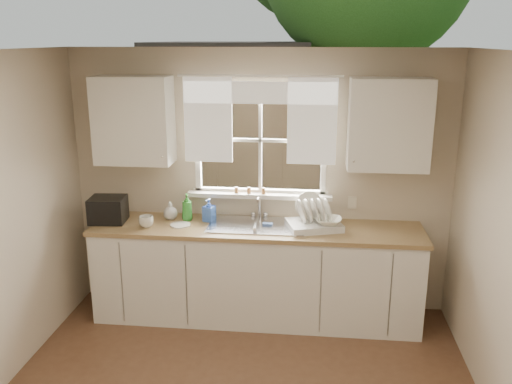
# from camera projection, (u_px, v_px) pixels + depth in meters

# --- Properties ---
(room_walls) EXTENTS (3.62, 4.02, 2.50)m
(room_walls) POSITION_uv_depth(u_px,v_px,m) (225.00, 273.00, 3.21)
(room_walls) COLOR beige
(room_walls) RESTS_ON ground
(ceiling) EXTENTS (3.60, 4.00, 0.02)m
(ceiling) POSITION_uv_depth(u_px,v_px,m) (223.00, 53.00, 2.92)
(ceiling) COLOR silver
(ceiling) RESTS_ON room_walls
(window) EXTENTS (1.38, 0.16, 1.06)m
(window) POSITION_uv_depth(u_px,v_px,m) (260.00, 158.00, 5.11)
(window) COLOR white
(window) RESTS_ON room_walls
(curtains) EXTENTS (1.50, 0.03, 0.81)m
(curtains) POSITION_uv_depth(u_px,v_px,m) (260.00, 111.00, 4.94)
(curtains) COLOR white
(curtains) RESTS_ON room_walls
(base_cabinets) EXTENTS (3.00, 0.62, 0.87)m
(base_cabinets) POSITION_uv_depth(u_px,v_px,m) (256.00, 274.00, 5.09)
(base_cabinets) COLOR white
(base_cabinets) RESTS_ON ground
(countertop) EXTENTS (3.04, 0.65, 0.04)m
(countertop) POSITION_uv_depth(u_px,v_px,m) (256.00, 229.00, 4.97)
(countertop) COLOR #98794C
(countertop) RESTS_ON base_cabinets
(upper_cabinet_left) EXTENTS (0.70, 0.33, 0.80)m
(upper_cabinet_left) POSITION_uv_depth(u_px,v_px,m) (134.00, 120.00, 4.96)
(upper_cabinet_left) COLOR white
(upper_cabinet_left) RESTS_ON room_walls
(upper_cabinet_right) EXTENTS (0.70, 0.33, 0.80)m
(upper_cabinet_right) POSITION_uv_depth(u_px,v_px,m) (389.00, 124.00, 4.73)
(upper_cabinet_right) COLOR white
(upper_cabinet_right) RESTS_ON room_walls
(wall_outlet) EXTENTS (0.08, 0.01, 0.12)m
(wall_outlet) POSITION_uv_depth(u_px,v_px,m) (352.00, 202.00, 5.12)
(wall_outlet) COLOR beige
(wall_outlet) RESTS_ON room_walls
(sill_jars) EXTENTS (0.30, 0.04, 0.06)m
(sill_jars) POSITION_uv_depth(u_px,v_px,m) (250.00, 190.00, 5.15)
(sill_jars) COLOR brown
(sill_jars) RESTS_ON window
(sink) EXTENTS (0.88, 0.52, 0.40)m
(sink) POSITION_uv_depth(u_px,v_px,m) (257.00, 233.00, 5.01)
(sink) COLOR #B7B7BC
(sink) RESTS_ON countertop
(dish_rack) EXTENTS (0.55, 0.47, 0.31)m
(dish_rack) POSITION_uv_depth(u_px,v_px,m) (314.00, 220.00, 4.91)
(dish_rack) COLOR silver
(dish_rack) RESTS_ON countertop
(bowl) EXTENTS (0.24, 0.24, 0.06)m
(bowl) POSITION_uv_depth(u_px,v_px,m) (329.00, 221.00, 4.84)
(bowl) COLOR white
(bowl) RESTS_ON dish_rack
(soap_bottle_a) EXTENTS (0.13, 0.13, 0.26)m
(soap_bottle_a) POSITION_uv_depth(u_px,v_px,m) (187.00, 207.00, 5.10)
(soap_bottle_a) COLOR #2D872C
(soap_bottle_a) RESTS_ON countertop
(soap_bottle_b) EXTENTS (0.13, 0.13, 0.22)m
(soap_bottle_b) POSITION_uv_depth(u_px,v_px,m) (209.00, 210.00, 5.09)
(soap_bottle_b) COLOR blue
(soap_bottle_b) RESTS_ON countertop
(soap_bottle_c) EXTENTS (0.14, 0.14, 0.17)m
(soap_bottle_c) POSITION_uv_depth(u_px,v_px,m) (170.00, 211.00, 5.15)
(soap_bottle_c) COLOR beige
(soap_bottle_c) RESTS_ON countertop
(saucer) EXTENTS (0.19, 0.19, 0.01)m
(saucer) POSITION_uv_depth(u_px,v_px,m) (180.00, 225.00, 4.99)
(saucer) COLOR white
(saucer) RESTS_ON countertop
(cup) EXTENTS (0.14, 0.14, 0.11)m
(cup) POSITION_uv_depth(u_px,v_px,m) (146.00, 222.00, 4.94)
(cup) COLOR beige
(cup) RESTS_ON countertop
(black_appliance) EXTENTS (0.34, 0.31, 0.24)m
(black_appliance) POSITION_uv_depth(u_px,v_px,m) (108.00, 210.00, 5.07)
(black_appliance) COLOR black
(black_appliance) RESTS_ON countertop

